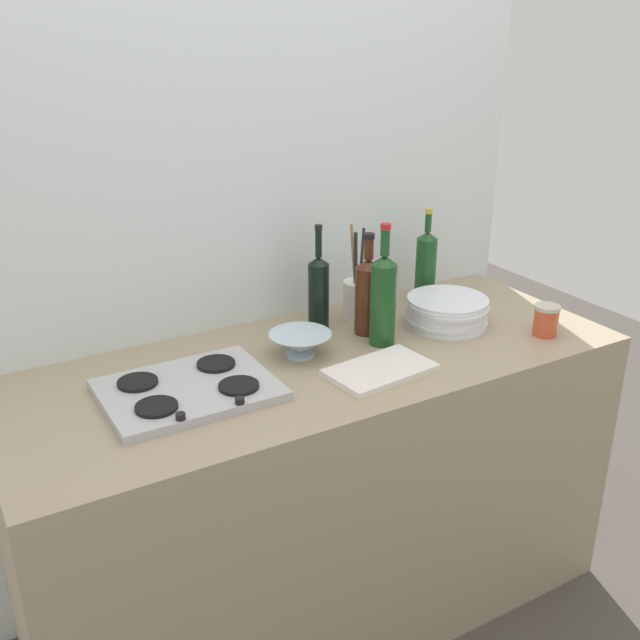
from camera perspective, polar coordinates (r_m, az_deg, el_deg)
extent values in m
plane|color=#47423D|center=(2.63, 0.00, -21.04)|extent=(6.00, 6.00, 0.00)
cube|color=tan|center=(2.34, 0.00, -13.02)|extent=(1.80, 0.70, 0.90)
cube|color=silver|center=(2.36, -4.66, 4.19)|extent=(1.90, 0.06, 2.14)
cube|color=#B2B2B7|center=(1.94, -10.18, -5.36)|extent=(0.44, 0.33, 0.02)
cylinder|color=black|center=(1.84, -12.58, -6.59)|extent=(0.10, 0.10, 0.01)
cylinder|color=black|center=(1.91, -6.33, -5.10)|extent=(0.10, 0.10, 0.01)
cylinder|color=black|center=(1.97, -13.97, -4.71)|extent=(0.10, 0.10, 0.01)
cylinder|color=black|center=(2.03, -8.08, -3.38)|extent=(0.10, 0.10, 0.01)
cylinder|color=black|center=(1.78, -10.78, -7.36)|extent=(0.02, 0.02, 0.02)
cylinder|color=black|center=(1.83, -6.25, -6.24)|extent=(0.02, 0.02, 0.02)
cylinder|color=white|center=(2.37, 9.78, -0.25)|extent=(0.26, 0.26, 0.01)
cylinder|color=white|center=(2.37, 9.83, -0.01)|extent=(0.26, 0.26, 0.01)
cylinder|color=white|center=(2.36, 9.74, 0.19)|extent=(0.26, 0.26, 0.01)
cylinder|color=white|center=(2.36, 9.80, 0.43)|extent=(0.26, 0.26, 0.01)
cylinder|color=white|center=(2.36, 9.80, 0.66)|extent=(0.26, 0.26, 0.01)
cylinder|color=white|center=(2.35, 9.81, 0.89)|extent=(0.26, 0.26, 0.01)
cylinder|color=white|center=(2.34, 9.91, 1.07)|extent=(0.26, 0.26, 0.01)
cylinder|color=white|center=(2.34, 9.84, 1.32)|extent=(0.26, 0.26, 0.01)
cylinder|color=white|center=(2.34, 9.89, 1.57)|extent=(0.26, 0.26, 0.01)
cylinder|color=black|center=(2.27, -0.11, 1.80)|extent=(0.07, 0.07, 0.21)
cone|color=black|center=(2.23, -0.11, 4.64)|extent=(0.07, 0.07, 0.02)
cylinder|color=black|center=(2.21, -0.12, 5.95)|extent=(0.02, 0.02, 0.08)
cylinder|color=black|center=(2.20, -0.12, 7.19)|extent=(0.02, 0.02, 0.02)
cylinder|color=#19471E|center=(2.50, 8.19, 3.75)|extent=(0.07, 0.07, 0.23)
cone|color=#19471E|center=(2.47, 8.35, 6.53)|extent=(0.07, 0.07, 0.02)
cylinder|color=#19471E|center=(2.46, 8.40, 7.49)|extent=(0.02, 0.02, 0.06)
cylinder|color=gold|center=(2.45, 8.45, 8.37)|extent=(0.02, 0.02, 0.02)
cylinder|color=#19471E|center=(2.17, 4.84, 1.23)|extent=(0.08, 0.08, 0.25)
cone|color=#19471E|center=(2.13, 4.96, 4.70)|extent=(0.08, 0.08, 0.03)
cylinder|color=#19471E|center=(2.11, 5.01, 6.05)|extent=(0.03, 0.03, 0.08)
cylinder|color=#B21E1E|center=(2.10, 5.05, 7.27)|extent=(0.03, 0.03, 0.02)
cylinder|color=#472314|center=(2.25, 3.71, 1.51)|extent=(0.08, 0.08, 0.21)
cone|color=#472314|center=(2.21, 3.79, 4.42)|extent=(0.08, 0.08, 0.03)
cylinder|color=#472314|center=(2.19, 3.82, 5.54)|extent=(0.03, 0.03, 0.06)
cylinder|color=black|center=(2.18, 3.84, 6.52)|extent=(0.03, 0.03, 0.02)
cylinder|color=silver|center=(2.12, -1.54, -2.69)|extent=(0.08, 0.08, 0.01)
cone|color=silver|center=(2.11, -1.55, -1.82)|extent=(0.18, 0.18, 0.06)
cylinder|color=silver|center=(2.37, 2.90, 1.57)|extent=(0.09, 0.09, 0.13)
cylinder|color=#262626|center=(2.35, 3.21, 4.18)|extent=(0.04, 0.04, 0.24)
cylinder|color=#997247|center=(2.32, 2.64, 4.22)|extent=(0.02, 0.03, 0.27)
cylinder|color=#262626|center=(2.31, 2.79, 3.94)|extent=(0.03, 0.03, 0.25)
cylinder|color=#C64C2D|center=(2.35, 17.12, -0.15)|extent=(0.07, 0.07, 0.08)
cylinder|color=beige|center=(2.34, 17.26, 0.95)|extent=(0.08, 0.08, 0.01)
cube|color=silver|center=(2.03, 4.70, -3.90)|extent=(0.31, 0.20, 0.02)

